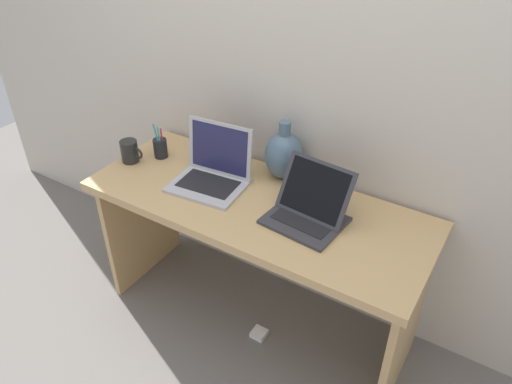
# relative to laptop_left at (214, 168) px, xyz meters

# --- Properties ---
(ground_plane) EXTENTS (6.00, 6.00, 0.00)m
(ground_plane) POSITION_rel_laptop_left_xyz_m (0.25, -0.04, -0.81)
(ground_plane) COLOR slate
(back_wall) EXTENTS (4.40, 0.04, 2.40)m
(back_wall) POSITION_rel_laptop_left_xyz_m (0.25, 0.30, 0.39)
(back_wall) COLOR beige
(back_wall) RESTS_ON ground
(desk) EXTENTS (1.52, 0.60, 0.74)m
(desk) POSITION_rel_laptop_left_xyz_m (0.25, -0.04, -0.22)
(desk) COLOR tan
(desk) RESTS_ON ground
(laptop_left) EXTENTS (0.34, 0.29, 0.26)m
(laptop_left) POSITION_rel_laptop_left_xyz_m (0.00, 0.00, 0.00)
(laptop_left) COLOR #B2B2B7
(laptop_left) RESTS_ON desk
(laptop_right) EXTENTS (0.32, 0.28, 0.23)m
(laptop_right) POSITION_rel_laptop_left_xyz_m (0.49, -0.02, -0.01)
(laptop_right) COLOR #333338
(laptop_right) RESTS_ON desk
(green_vase) EXTENTS (0.17, 0.17, 0.28)m
(green_vase) POSITION_rel_laptop_left_xyz_m (0.25, 0.20, 0.05)
(green_vase) COLOR slate
(green_vase) RESTS_ON desk
(coffee_mug) EXTENTS (0.13, 0.08, 0.11)m
(coffee_mug) POSITION_rel_laptop_left_xyz_m (-0.44, -0.07, -0.01)
(coffee_mug) COLOR black
(coffee_mug) RESTS_ON desk
(pen_cup) EXTENTS (0.07, 0.07, 0.18)m
(pen_cup) POSITION_rel_laptop_left_xyz_m (-0.35, 0.04, -0.02)
(pen_cup) COLOR black
(pen_cup) RESTS_ON desk
(power_brick) EXTENTS (0.07, 0.07, 0.03)m
(power_brick) POSITION_rel_laptop_left_xyz_m (0.32, -0.13, -0.79)
(power_brick) COLOR white
(power_brick) RESTS_ON ground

